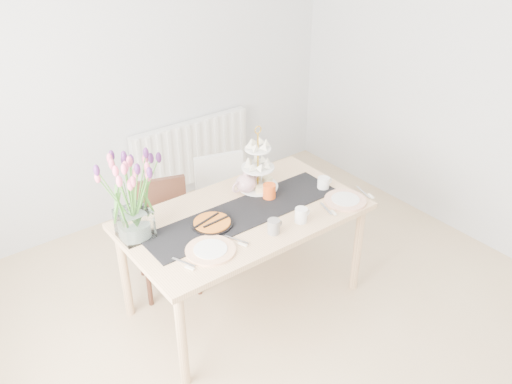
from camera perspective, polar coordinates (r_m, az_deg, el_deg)
room_shell at (r=2.88m, az=6.56°, el=1.44°), size 4.50×4.50×4.50m
radiator at (r=5.10m, az=-6.77°, el=4.23°), size 1.20×0.08×0.60m
dining_table at (r=3.63m, az=-1.25°, el=-3.28°), size 1.60×0.90×0.75m
chair_brown at (r=4.01m, az=-9.69°, el=-3.67°), size 0.50×0.50×0.81m
chair_white at (r=4.31m, az=-3.40°, el=-0.65°), size 0.49×0.49×0.80m
table_runner at (r=3.58m, az=-1.27°, el=-2.20°), size 1.40×0.35×0.01m
tulip_vase at (r=3.24m, az=-13.24°, el=0.95°), size 0.69×0.69×0.60m
cake_stand at (r=3.81m, az=0.20°, el=2.05°), size 0.29×0.29×0.43m
teapot at (r=3.78m, az=-1.06°, el=0.93°), size 0.25×0.21×0.15m
cream_jug at (r=3.87m, az=7.10°, el=0.93°), size 0.10×0.10×0.09m
tart_tin at (r=3.46m, az=-4.64°, el=-3.35°), size 0.27×0.27×0.03m
mug_grey at (r=3.37m, az=1.88°, el=-3.65°), size 0.09×0.09×0.09m
mug_white at (r=3.49m, az=4.77°, el=-2.45°), size 0.08×0.08×0.10m
mug_orange at (r=3.72m, az=1.41°, el=0.05°), size 0.12×0.12×0.11m
plate_left at (r=3.25m, az=-4.81°, el=-6.13°), size 0.40×0.40×0.02m
plate_right at (r=3.76m, az=9.38°, el=-0.85°), size 0.36×0.36×0.01m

